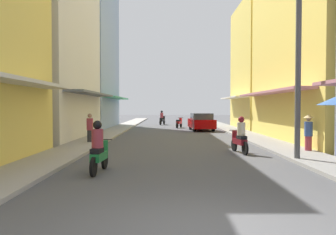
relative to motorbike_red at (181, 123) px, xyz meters
The scene contains 15 objects.
ground_plane 5.39m from the motorbike_red, 95.55° to the right, with size 110.51×110.51×0.00m, color #4C4C4F.
sidewalk_left 7.58m from the motorbike_red, 135.06° to the right, with size 1.88×58.23×0.12m, color #9E9991.
sidewalk_right 6.89m from the motorbike_red, 51.07° to the right, with size 1.88×58.23×0.12m, color gray.
building_left_mid 15.35m from the motorbike_red, 131.63° to the right, with size 7.05×9.83×13.69m.
building_left_far 11.39m from the motorbike_red, behind, with size 7.05×9.85×14.18m.
building_right_mid 15.85m from the motorbike_red, 55.88° to the right, with size 7.05×11.86×12.83m.
building_right_far 9.79m from the motorbike_red, 11.10° to the right, with size 7.05×8.30×11.05m.
motorbike_red is the anchor object (origin of this frame).
motorbike_green 21.80m from the motorbike_red, 98.23° to the right, with size 0.55×1.81×1.58m.
motorbike_black 5.72m from the motorbike_red, 107.23° to the left, with size 0.72×1.75×1.58m.
motorbike_maroon 17.41m from the motorbike_red, 83.40° to the right, with size 0.58×1.80×1.58m.
parked_car 4.02m from the motorbike_red, 64.65° to the right, with size 2.02×4.20×1.45m.
pedestrian_far 14.73m from the motorbike_red, 110.69° to the right, with size 0.34×0.34×1.62m.
pedestrian_crossing 18.00m from the motorbike_red, 74.09° to the right, with size 0.44×0.44×1.67m.
utility_pole 20.04m from the motorbike_red, 79.45° to the right, with size 0.20×1.20×7.01m.
Camera 1 is at (-0.54, -5.17, 1.98)m, focal length 36.09 mm.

